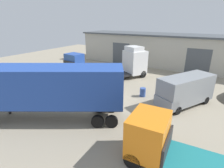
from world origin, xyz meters
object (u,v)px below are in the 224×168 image
at_px(oil_drum, 143,92).
at_px(traffic_cone, 94,83).
at_px(container_trailer_green, 45,87).
at_px(delivery_van_grey, 185,90).
at_px(flatbed_truck_orange, 170,145).
at_px(flatbed_truck_blue, 68,65).
at_px(tractor_unit_white, 132,63).

xyz_separation_m(oil_drum, traffic_cone, (-6.24, 0.10, -0.19)).
relative_size(container_trailer_green, traffic_cone, 20.16).
bearing_deg(delivery_van_grey, oil_drum, -60.88).
bearing_deg(delivery_van_grey, container_trailer_green, -18.33).
xyz_separation_m(flatbed_truck_orange, traffic_cone, (-10.73, 7.83, -1.02)).
height_order(container_trailer_green, delivery_van_grey, container_trailer_green).
bearing_deg(oil_drum, container_trailer_green, -120.49).
distance_m(container_trailer_green, flatbed_truck_orange, 9.21).
bearing_deg(flatbed_truck_orange, oil_drum, -63.25).
distance_m(flatbed_truck_blue, oil_drum, 12.39).
bearing_deg(oil_drum, traffic_cone, 179.05).
height_order(tractor_unit_white, delivery_van_grey, tractor_unit_white).
bearing_deg(container_trailer_green, oil_drum, -151.38).
relative_size(tractor_unit_white, oil_drum, 7.90).
relative_size(tractor_unit_white, flatbed_truck_blue, 0.83).
bearing_deg(traffic_cone, container_trailer_green, -78.42).
xyz_separation_m(delivery_van_grey, oil_drum, (-3.86, -0.02, -1.04)).
xyz_separation_m(container_trailer_green, traffic_cone, (-1.63, 7.94, -2.40)).
distance_m(flatbed_truck_orange, delivery_van_grey, 7.77).
bearing_deg(tractor_unit_white, traffic_cone, -177.11).
xyz_separation_m(container_trailer_green, flatbed_truck_orange, (9.11, 0.11, -1.39)).
bearing_deg(flatbed_truck_orange, flatbed_truck_blue, -33.73).
bearing_deg(traffic_cone, delivery_van_grey, -0.48).
relative_size(delivery_van_grey, oil_drum, 6.54).
xyz_separation_m(delivery_van_grey, flatbed_truck_blue, (-16.05, 2.01, -0.20)).
height_order(tractor_unit_white, flatbed_truck_orange, tractor_unit_white).
distance_m(oil_drum, traffic_cone, 6.25).
bearing_deg(delivery_van_grey, traffic_cone, -61.64).
distance_m(tractor_unit_white, oil_drum, 6.67).
height_order(tractor_unit_white, container_trailer_green, container_trailer_green).
xyz_separation_m(flatbed_truck_orange, delivery_van_grey, (-0.63, 7.75, 0.20)).
distance_m(tractor_unit_white, flatbed_truck_orange, 15.44).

